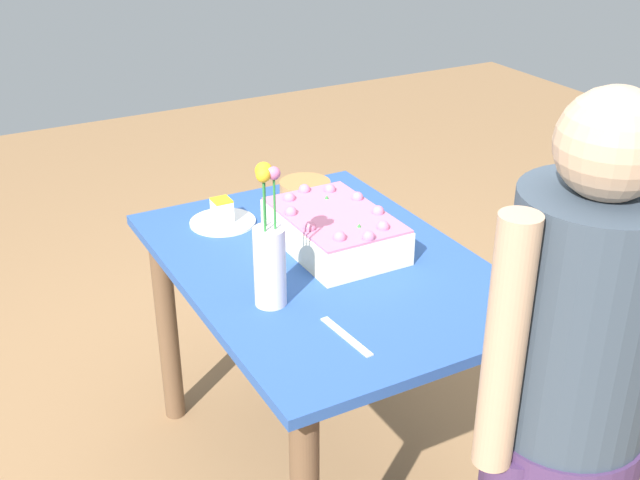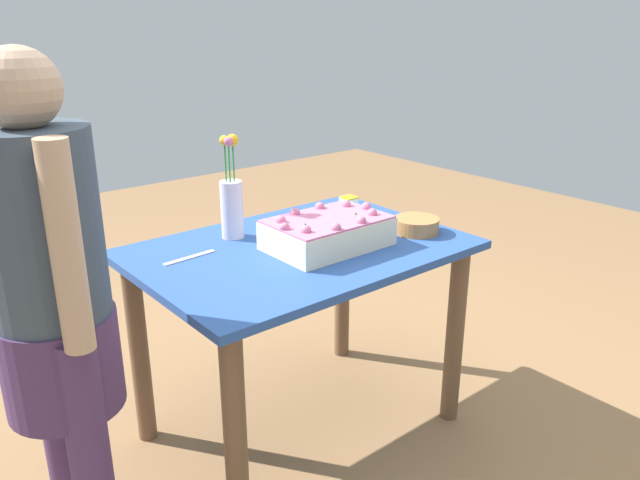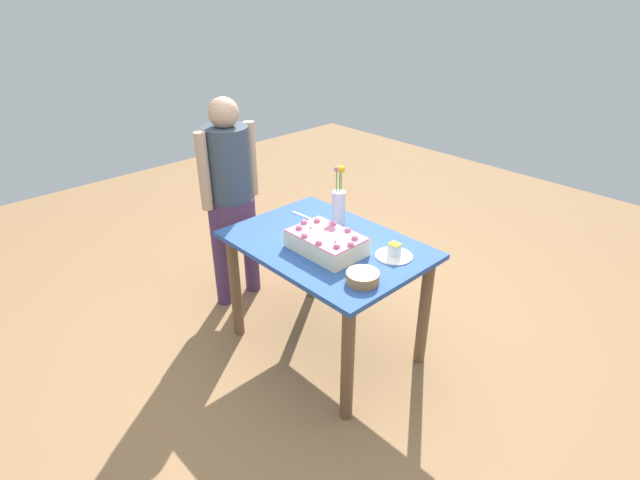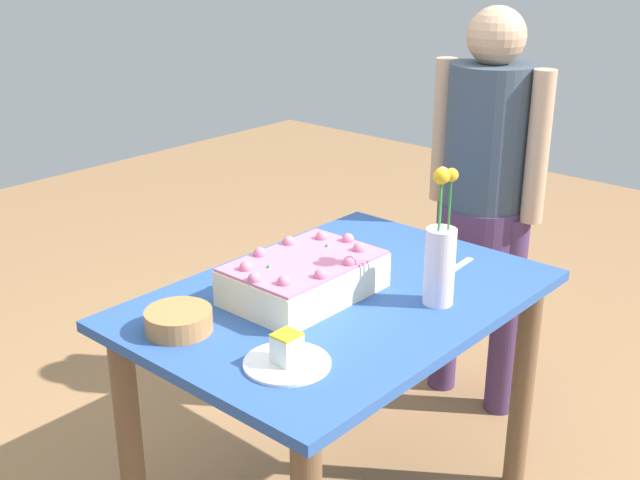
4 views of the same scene
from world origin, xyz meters
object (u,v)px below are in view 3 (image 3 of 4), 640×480
object	(u,v)px
flower_vase	(339,204)
fruit_bowl	(363,277)
cake_knife	(303,216)
person_standing	(230,191)
serving_plate_with_slice	(394,253)
sheet_cake	(326,242)

from	to	relation	value
flower_vase	fruit_bowl	size ratio (longest dim) A/B	2.25
cake_knife	person_standing	distance (m)	0.56
cake_knife	flower_vase	world-z (taller)	flower_vase
fruit_bowl	person_standing	size ratio (longest dim) A/B	0.12
cake_knife	flower_vase	distance (m)	0.28
cake_knife	flower_vase	xyz separation A→B (m)	(0.23, 0.09, 0.13)
serving_plate_with_slice	fruit_bowl	size ratio (longest dim) A/B	1.21
sheet_cake	fruit_bowl	world-z (taller)	sheet_cake
sheet_cake	person_standing	distance (m)	0.95
fruit_bowl	person_standing	distance (m)	1.32
sheet_cake	serving_plate_with_slice	world-z (taller)	sheet_cake
flower_vase	person_standing	size ratio (longest dim) A/B	0.26
cake_knife	serving_plate_with_slice	bearing A→B (deg)	-3.23
person_standing	flower_vase	bearing A→B (deg)	22.02
sheet_cake	cake_knife	world-z (taller)	sheet_cake
serving_plate_with_slice	fruit_bowl	world-z (taller)	serving_plate_with_slice
sheet_cake	flower_vase	distance (m)	0.38
sheet_cake	cake_knife	xyz separation A→B (m)	(-0.44, 0.21, -0.05)
flower_vase	person_standing	world-z (taller)	person_standing
person_standing	serving_plate_with_slice	bearing A→B (deg)	10.12
sheet_cake	cake_knife	bearing A→B (deg)	153.88
flower_vase	person_standing	distance (m)	0.81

